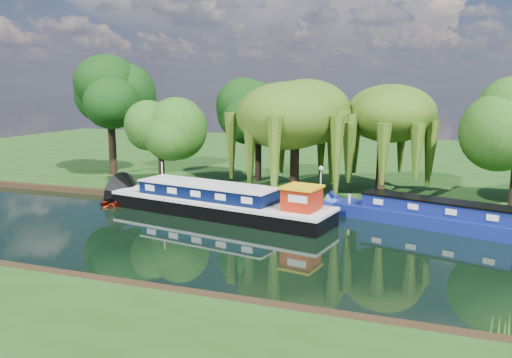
% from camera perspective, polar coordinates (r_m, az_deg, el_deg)
% --- Properties ---
extents(ground, '(120.00, 120.00, 0.00)m').
position_cam_1_polar(ground, '(28.23, 1.73, -7.60)').
color(ground, black).
extents(far_bank, '(120.00, 52.00, 0.45)m').
position_cam_1_polar(far_bank, '(60.73, 11.63, 2.13)').
color(far_bank, '#1B3E11').
rests_on(far_bank, ground).
extents(dutch_barge, '(16.94, 6.70, 3.49)m').
position_cam_1_polar(dutch_barge, '(34.68, -4.20, -2.73)').
color(dutch_barge, black).
rests_on(dutch_barge, ground).
extents(narrowboat, '(13.35, 5.91, 1.93)m').
position_cam_1_polar(narrowboat, '(33.64, 19.79, -4.04)').
color(narrowboat, navy).
rests_on(narrowboat, ground).
extents(red_dinghy, '(3.10, 2.57, 0.55)m').
position_cam_1_polar(red_dinghy, '(38.88, -15.37, -2.95)').
color(red_dinghy, '#9E1F0B').
rests_on(red_dinghy, ground).
extents(willow_left, '(7.01, 7.01, 8.40)m').
position_cam_1_polar(willow_left, '(38.09, 4.50, 7.09)').
color(willow_left, black).
rests_on(willow_left, far_bank).
extents(willow_right, '(6.32, 6.32, 7.69)m').
position_cam_1_polar(willow_right, '(39.98, 14.29, 6.26)').
color(willow_right, black).
rests_on(willow_right, far_bank).
extents(tree_far_left, '(4.49, 4.49, 7.24)m').
position_cam_1_polar(tree_far_left, '(42.19, -10.91, 5.71)').
color(tree_far_left, black).
rests_on(tree_far_left, far_bank).
extents(tree_far_back, '(6.07, 6.07, 10.20)m').
position_cam_1_polar(tree_far_back, '(49.80, -16.35, 8.62)').
color(tree_far_back, black).
rests_on(tree_far_back, far_bank).
extents(tree_far_mid, '(5.09, 5.09, 8.33)m').
position_cam_1_polar(tree_far_mid, '(44.61, 0.27, 7.15)').
color(tree_far_mid, black).
rests_on(tree_far_mid, far_bank).
extents(lamppost, '(0.36, 0.36, 2.56)m').
position_cam_1_polar(lamppost, '(37.42, 7.42, 0.61)').
color(lamppost, silver).
rests_on(lamppost, far_bank).
extents(mooring_posts, '(19.16, 0.16, 1.00)m').
position_cam_1_polar(mooring_posts, '(35.92, 5.09, -2.15)').
color(mooring_posts, silver).
rests_on(mooring_posts, far_bank).
extents(reeds_near, '(33.70, 1.50, 1.10)m').
position_cam_1_polar(reeds_near, '(19.81, 14.43, -14.30)').
color(reeds_near, '#255516').
rests_on(reeds_near, ground).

